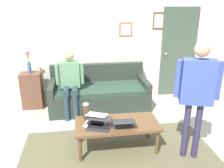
# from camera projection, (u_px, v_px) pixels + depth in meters

# --- Properties ---
(ground_plane) EXTENTS (7.68, 7.68, 0.00)m
(ground_plane) POSITION_uv_depth(u_px,v_px,m) (121.00, 151.00, 3.56)
(ground_plane) COLOR #A9AA94
(area_rug) EXTENTS (2.91, 1.45, 0.01)m
(area_rug) POSITION_uv_depth(u_px,v_px,m) (118.00, 152.00, 3.54)
(area_rug) COLOR brown
(area_rug) RESTS_ON ground_plane
(back_wall) EXTENTS (7.04, 0.11, 2.70)m
(back_wall) POSITION_uv_depth(u_px,v_px,m) (104.00, 40.00, 5.15)
(back_wall) COLOR silver
(back_wall) RESTS_ON ground_plane
(interior_door) EXTENTS (0.82, 0.09, 2.05)m
(interior_door) POSITION_uv_depth(u_px,v_px,m) (178.00, 53.00, 5.41)
(interior_door) COLOR #404F40
(interior_door) RESTS_ON ground_plane
(couch) EXTENTS (2.02, 0.88, 0.88)m
(couch) POSITION_uv_depth(u_px,v_px,m) (99.00, 94.00, 4.94)
(couch) COLOR #2A322C
(couch) RESTS_ON ground_plane
(coffee_table) EXTENTS (1.25, 0.59, 0.44)m
(coffee_table) POSITION_uv_depth(u_px,v_px,m) (117.00, 126.00, 3.50)
(coffee_table) COLOR brown
(coffee_table) RESTS_ON ground_plane
(laptop_left) EXTENTS (0.42, 0.40, 0.12)m
(laptop_left) POSITION_uv_depth(u_px,v_px,m) (99.00, 124.00, 3.36)
(laptop_left) COLOR #28282D
(laptop_left) RESTS_ON coffee_table
(laptop_center) EXTENTS (0.33, 0.35, 0.13)m
(laptop_center) POSITION_uv_depth(u_px,v_px,m) (123.00, 123.00, 3.40)
(laptop_center) COLOR #28282D
(laptop_center) RESTS_ON coffee_table
(laptop_right) EXTENTS (0.40, 0.41, 0.14)m
(laptop_right) POSITION_uv_depth(u_px,v_px,m) (96.00, 121.00, 3.46)
(laptop_right) COLOR silver
(laptop_right) RESTS_ON coffee_table
(french_press) EXTENTS (0.11, 0.09, 0.28)m
(french_press) POSITION_uv_depth(u_px,v_px,m) (86.00, 111.00, 3.58)
(french_press) COLOR #4C3323
(french_press) RESTS_ON coffee_table
(side_shelf) EXTENTS (0.42, 0.32, 0.77)m
(side_shelf) POSITION_uv_depth(u_px,v_px,m) (32.00, 90.00, 4.91)
(side_shelf) COLOR brown
(side_shelf) RESTS_ON ground_plane
(flower_vase) EXTENTS (0.10, 0.09, 0.46)m
(flower_vase) POSITION_uv_depth(u_px,v_px,m) (29.00, 63.00, 4.72)
(flower_vase) COLOR #415B8B
(flower_vase) RESTS_ON side_shelf
(person_standing) EXTENTS (0.58, 0.32, 1.70)m
(person_standing) POSITION_uv_depth(u_px,v_px,m) (197.00, 88.00, 3.08)
(person_standing) COLOR #2F2A49
(person_standing) RESTS_ON ground_plane
(person_seated) EXTENTS (0.55, 0.51, 1.28)m
(person_seated) POSITION_uv_depth(u_px,v_px,m) (70.00, 80.00, 4.50)
(person_seated) COLOR #253942
(person_seated) RESTS_ON ground_plane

